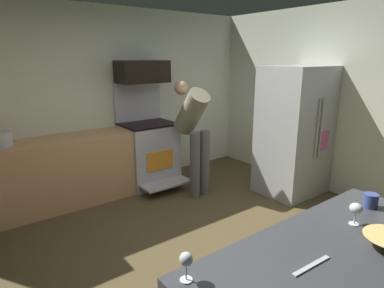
# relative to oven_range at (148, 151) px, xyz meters

# --- Properties ---
(ground_plane) EXTENTS (5.20, 4.80, 0.02)m
(ground_plane) POSITION_rel_oven_range_xyz_m (-0.54, -1.97, -0.52)
(ground_plane) COLOR brown
(wall_back) EXTENTS (5.20, 0.12, 2.60)m
(wall_back) POSITION_rel_oven_range_xyz_m (-0.54, 0.37, 0.79)
(wall_back) COLOR silver
(wall_back) RESTS_ON ground
(wall_right) EXTENTS (0.12, 4.80, 2.60)m
(wall_right) POSITION_rel_oven_range_xyz_m (2.00, -1.97, 0.79)
(wall_right) COLOR silver
(wall_right) RESTS_ON ground
(lower_cabinet_run) EXTENTS (2.40, 0.60, 0.90)m
(lower_cabinet_run) POSITION_rel_oven_range_xyz_m (-1.44, 0.01, -0.06)
(lower_cabinet_run) COLOR tan
(lower_cabinet_run) RESTS_ON ground
(oven_range) EXTENTS (0.76, 0.95, 1.53)m
(oven_range) POSITION_rel_oven_range_xyz_m (0.00, 0.00, 0.00)
(oven_range) COLOR #B8B6C0
(oven_range) RESTS_ON ground
(microwave) EXTENTS (0.74, 0.38, 0.32)m
(microwave) POSITION_rel_oven_range_xyz_m (0.00, 0.09, 1.18)
(microwave) COLOR black
(microwave) RESTS_ON oven_range
(refrigerator) EXTENTS (0.89, 0.76, 1.79)m
(refrigerator) POSITION_rel_oven_range_xyz_m (1.49, -1.51, 0.38)
(refrigerator) COLOR #B3B5B5
(refrigerator) RESTS_ON ground
(person_cook) EXTENTS (0.31, 0.65, 1.58)m
(person_cook) POSITION_rel_oven_range_xyz_m (0.34, -0.69, 0.43)
(person_cook) COLOR #5A5A5A
(person_cook) RESTS_ON ground
(wine_glass_near) EXTENTS (0.06, 0.06, 0.15)m
(wine_glass_near) POSITION_rel_oven_range_xyz_m (-1.59, -3.16, 0.49)
(wine_glass_near) COLOR silver
(wine_glass_near) RESTS_ON counter_island
(wine_glass_mid) EXTENTS (0.08, 0.08, 0.14)m
(wine_glass_mid) POSITION_rel_oven_range_xyz_m (-0.45, -3.36, 0.49)
(wine_glass_mid) COLOR silver
(wine_glass_mid) RESTS_ON counter_island
(mug_coffee) EXTENTS (0.10, 0.10, 0.10)m
(mug_coffee) POSITION_rel_oven_range_xyz_m (-0.13, -3.31, 0.44)
(mug_coffee) COLOR #3B4B8B
(mug_coffee) RESTS_ON counter_island
(knife_chef) EXTENTS (0.27, 0.04, 0.01)m
(knife_chef) POSITION_rel_oven_range_xyz_m (-1.03, -3.45, 0.39)
(knife_chef) COLOR #B7BABF
(knife_chef) RESTS_ON counter_island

